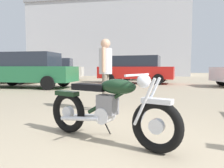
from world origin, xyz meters
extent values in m
plane|color=gray|center=(0.00, 0.00, 0.00)|extent=(80.00, 80.00, 0.00)
torus|color=black|center=(0.35, 0.09, 0.32)|extent=(0.63, 0.36, 0.64)
cylinder|color=silver|center=(0.35, 0.09, 0.32)|extent=(0.20, 0.15, 0.18)
torus|color=black|center=(-0.96, 0.67, 0.32)|extent=(0.63, 0.36, 0.64)
cylinder|color=silver|center=(-0.96, 0.67, 0.32)|extent=(0.20, 0.15, 0.18)
cube|color=silver|center=(0.35, 0.09, 0.62)|extent=(0.38, 0.26, 0.06)
cube|color=black|center=(-0.98, 0.68, 0.61)|extent=(0.42, 0.28, 0.07)
cylinder|color=silver|center=(0.27, 0.21, 0.60)|extent=(0.28, 0.15, 0.58)
cylinder|color=silver|center=(0.21, 0.07, 0.60)|extent=(0.28, 0.15, 0.58)
sphere|color=silver|center=(0.20, 0.16, 0.85)|extent=(0.17, 0.17, 0.17)
cylinder|color=silver|center=(0.12, 0.19, 0.92)|extent=(0.28, 0.58, 0.03)
cylinder|color=black|center=(-0.25, 0.35, 0.58)|extent=(0.71, 0.36, 0.47)
ellipsoid|color=black|center=(-0.14, 0.31, 0.76)|extent=(0.56, 0.41, 0.20)
cube|color=black|center=(-0.56, 0.49, 0.73)|extent=(0.57, 0.40, 0.09)
cube|color=slate|center=(-0.29, 0.37, 0.51)|extent=(0.31, 0.27, 0.26)
cylinder|color=silver|center=(-0.32, 0.39, 0.36)|extent=(0.28, 0.27, 0.22)
cylinder|color=silver|center=(-0.63, 0.63, 0.28)|extent=(0.67, 0.34, 0.14)
cylinder|color=silver|center=(-0.71, 0.45, 0.28)|extent=(0.67, 0.34, 0.14)
cylinder|color=black|center=(-0.34, 0.58, 0.16)|extent=(0.11, 0.22, 0.33)
cylinder|color=#706656|center=(-0.71, 2.28, 0.43)|extent=(0.12, 0.12, 0.86)
cylinder|color=#706656|center=(-0.70, 2.46, 0.43)|extent=(0.12, 0.12, 0.86)
cylinder|color=#B2B2B7|center=(-0.70, 2.37, 1.15)|extent=(0.30, 0.30, 0.58)
cylinder|color=tan|center=(-0.71, 2.18, 1.18)|extent=(0.08, 0.08, 0.55)
cylinder|color=tan|center=(-0.69, 2.55, 1.18)|extent=(0.08, 0.08, 0.55)
sphere|color=tan|center=(-0.70, 2.37, 1.55)|extent=(0.22, 0.22, 0.22)
cylinder|color=black|center=(1.18, 11.79, 0.32)|extent=(0.67, 0.31, 0.64)
cylinder|color=black|center=(0.90, 10.05, 0.32)|extent=(0.67, 0.31, 0.64)
cylinder|color=black|center=(-1.78, 12.27, 0.32)|extent=(0.67, 0.31, 0.64)
cylinder|color=black|center=(-2.06, 10.53, 0.32)|extent=(0.67, 0.31, 0.64)
cube|color=red|center=(-0.44, 11.16, 0.69)|extent=(4.92, 2.49, 0.74)
cube|color=#232833|center=(-0.74, 11.21, 1.40)|extent=(3.71, 2.14, 0.68)
cylinder|color=black|center=(4.37, 10.03, 0.31)|extent=(0.64, 0.28, 0.62)
cylinder|color=black|center=(-5.85, 14.65, 0.32)|extent=(0.67, 0.32, 0.64)
cylinder|color=black|center=(-5.53, 12.92, 0.32)|extent=(0.67, 0.32, 0.64)
cylinder|color=black|center=(-8.80, 14.11, 0.32)|extent=(0.67, 0.32, 0.64)
cylinder|color=black|center=(-8.48, 12.38, 0.32)|extent=(0.67, 0.32, 0.64)
cube|color=beige|center=(-7.17, 13.52, 0.69)|extent=(4.94, 2.59, 0.74)
cube|color=#232833|center=(-7.46, 13.46, 1.40)|extent=(3.73, 2.21, 0.68)
cylinder|color=black|center=(1.41, 15.55, 0.31)|extent=(0.62, 0.20, 0.62)
cylinder|color=black|center=(1.41, 13.83, 0.31)|extent=(0.62, 0.20, 0.62)
cylinder|color=black|center=(-1.29, 15.54, 0.31)|extent=(0.62, 0.20, 0.62)
cylinder|color=black|center=(-1.29, 13.82, 0.31)|extent=(0.62, 0.20, 0.62)
cube|color=#ADB2BC|center=(0.06, 14.68, 0.67)|extent=(4.21, 1.74, 0.72)
cube|color=#232833|center=(0.06, 14.68, 1.35)|extent=(2.01, 1.57, 0.64)
cylinder|color=black|center=(-4.10, 8.14, 0.32)|extent=(0.64, 0.22, 0.64)
cylinder|color=black|center=(-4.12, 6.38, 0.32)|extent=(0.64, 0.22, 0.64)
cylinder|color=black|center=(-7.10, 8.16, 0.32)|extent=(0.64, 0.22, 0.64)
cube|color=#23663D|center=(-5.61, 7.27, 0.69)|extent=(4.72, 1.80, 0.74)
cube|color=#232833|center=(-5.91, 7.27, 1.40)|extent=(3.51, 1.63, 0.68)
cylinder|color=black|center=(-7.09, 10.69, 0.31)|extent=(0.63, 0.23, 0.62)
cylinder|color=black|center=(-7.17, 8.97, 0.31)|extent=(0.63, 0.23, 0.62)
cylinder|color=black|center=(-9.79, 10.80, 0.31)|extent=(0.63, 0.23, 0.62)
cube|color=silver|center=(-8.48, 9.88, 0.67)|extent=(4.27, 1.89, 0.72)
cube|color=#232833|center=(-8.48, 9.88, 1.35)|extent=(2.06, 1.64, 0.64)
cube|color=#B2B2B7|center=(-4.83, 28.65, 4.55)|extent=(20.19, 13.05, 9.11)
cube|color=gray|center=(-4.83, 28.65, 9.36)|extent=(20.49, 13.35, 0.50)
camera|label=1|loc=(0.23, -2.38, 1.01)|focal=33.64mm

